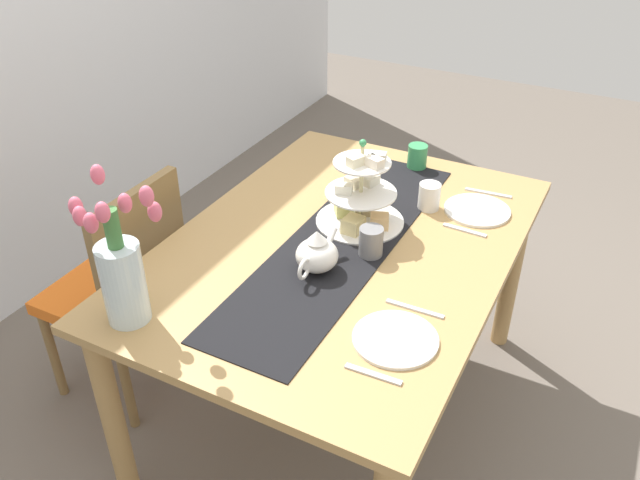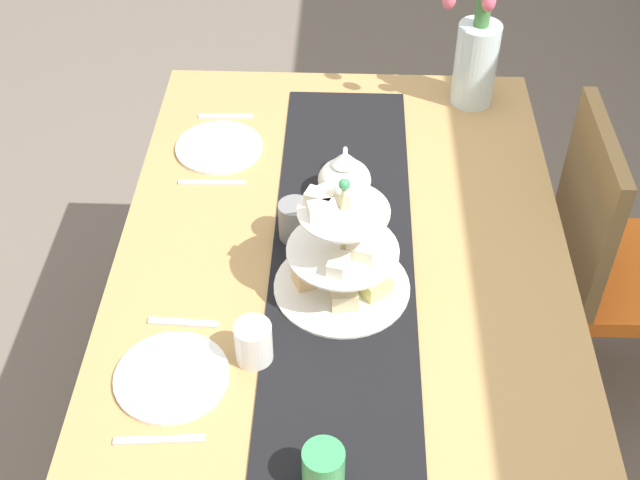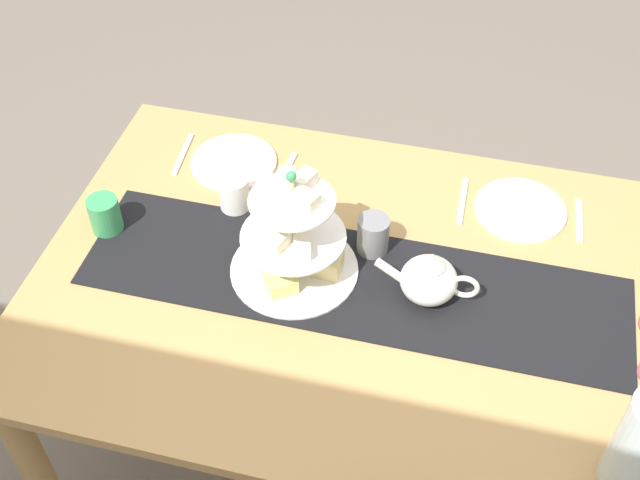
# 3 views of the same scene
# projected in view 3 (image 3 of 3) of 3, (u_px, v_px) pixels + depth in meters

# --- Properties ---
(ground_plane) EXTENTS (8.00, 8.00, 0.00)m
(ground_plane) POSITION_uv_depth(u_px,v_px,m) (345.00, 448.00, 2.40)
(ground_plane) COLOR #6B6056
(dining_table) EXTENTS (1.48, 1.04, 0.76)m
(dining_table) POSITION_uv_depth(u_px,v_px,m) (351.00, 310.00, 1.93)
(dining_table) COLOR tan
(dining_table) RESTS_ON ground_plane
(table_runner) EXTENTS (1.27, 0.32, 0.00)m
(table_runner) POSITION_uv_depth(u_px,v_px,m) (353.00, 282.00, 1.85)
(table_runner) COLOR black
(table_runner) RESTS_ON dining_table
(tiered_cake_stand) EXTENTS (0.30, 0.30, 0.30)m
(tiered_cake_stand) POSITION_uv_depth(u_px,v_px,m) (295.00, 244.00, 1.81)
(tiered_cake_stand) COLOR beige
(tiered_cake_stand) RESTS_ON table_runner
(teapot) EXTENTS (0.24, 0.13, 0.14)m
(teapot) POSITION_uv_depth(u_px,v_px,m) (429.00, 279.00, 1.78)
(teapot) COLOR white
(teapot) RESTS_ON table_runner
(dinner_plate_left) EXTENTS (0.23, 0.23, 0.01)m
(dinner_plate_left) POSITION_uv_depth(u_px,v_px,m) (520.00, 210.00, 2.01)
(dinner_plate_left) COLOR white
(dinner_plate_left) RESTS_ON dining_table
(fork_left) EXTENTS (0.02, 0.15, 0.01)m
(fork_left) POSITION_uv_depth(u_px,v_px,m) (579.00, 220.00, 1.99)
(fork_left) COLOR silver
(fork_left) RESTS_ON dining_table
(knife_left) EXTENTS (0.02, 0.17, 0.01)m
(knife_left) POSITION_uv_depth(u_px,v_px,m) (463.00, 201.00, 2.04)
(knife_left) COLOR silver
(knife_left) RESTS_ON dining_table
(dinner_plate_right) EXTENTS (0.23, 0.23, 0.01)m
(dinner_plate_right) POSITION_uv_depth(u_px,v_px,m) (234.00, 162.00, 2.14)
(dinner_plate_right) COLOR white
(dinner_plate_right) RESTS_ON dining_table
(fork_right) EXTENTS (0.02, 0.15, 0.01)m
(fork_right) POSITION_uv_depth(u_px,v_px,m) (286.00, 171.00, 2.11)
(fork_right) COLOR silver
(fork_right) RESTS_ON dining_table
(knife_right) EXTENTS (0.03, 0.17, 0.01)m
(knife_right) POSITION_uv_depth(u_px,v_px,m) (183.00, 154.00, 2.16)
(knife_right) COLOR silver
(knife_right) RESTS_ON dining_table
(mug_grey) EXTENTS (0.08, 0.08, 0.09)m
(mug_grey) POSITION_uv_depth(u_px,v_px,m) (373.00, 235.00, 1.88)
(mug_grey) COLOR slate
(mug_grey) RESTS_ON table_runner
(mug_white_text) EXTENTS (0.08, 0.08, 0.09)m
(mug_white_text) POSITION_uv_depth(u_px,v_px,m) (234.00, 193.00, 1.99)
(mug_white_text) COLOR white
(mug_white_text) RESTS_ON dining_table
(mug_orange) EXTENTS (0.08, 0.08, 0.09)m
(mug_orange) POSITION_uv_depth(u_px,v_px,m) (105.00, 215.00, 1.94)
(mug_orange) COLOR #389356
(mug_orange) RESTS_ON dining_table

